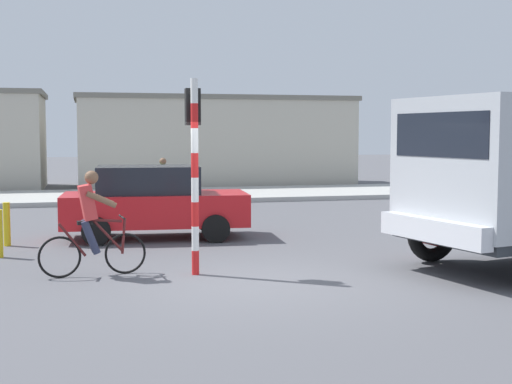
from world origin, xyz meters
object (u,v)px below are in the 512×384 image
Objects in this scene: cyclist at (92,223)px; traffic_light_pole at (194,149)px; bollard_far at (7,224)px; pedestrian_near_kerb at (163,185)px; car_red_near at (154,202)px.

cyclist is 0.54× the size of traffic_light_pole.
bollard_far is (-1.67, 3.57, -0.41)m from cyclist.
traffic_light_pole is at bearing -6.84° from cyclist.
bollard_far is at bearing -127.74° from pedestrian_near_kerb.
pedestrian_near_kerb is 6.12m from bollard_far.
cyclist is 8.65m from pedestrian_near_kerb.
car_red_near is 2.54× the size of pedestrian_near_kerb.
cyclist is 3.96m from bollard_far.
cyclist is at bearing -103.84° from pedestrian_near_kerb.
cyclist is 4.15m from car_red_near.
pedestrian_near_kerb is at bearing 81.12° from car_red_near.
bollard_far is (-3.04, -0.35, -0.37)m from car_red_near.
traffic_light_pole is 4.31m from car_red_near.
traffic_light_pole is (1.65, -0.20, 1.20)m from cyclist.
car_red_near is 3.08m from bollard_far.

